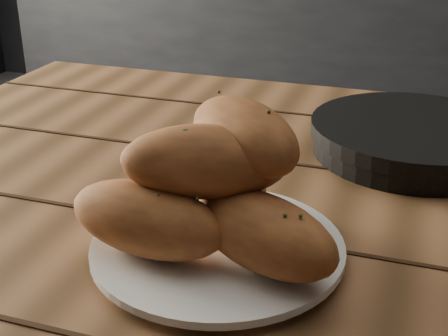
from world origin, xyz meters
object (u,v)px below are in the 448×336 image
Objects in this scene: bread_rolls at (217,187)px; skillet at (416,138)px; plate at (218,249)px; table at (366,282)px.

skillet is (0.17, 0.34, -0.05)m from bread_rolls.
plate is 0.38m from skillet.
plate is (-0.14, -0.15, 0.11)m from table.
skillet reaches higher than plate.
table is 5.71× the size of plate.
bread_rolls reaches higher than table.
plate is at bearing -132.69° from table.
skillet is (0.03, 0.19, 0.12)m from table.
skillet is at bearing 79.94° from table.
bread_rolls is 0.38m from skillet.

